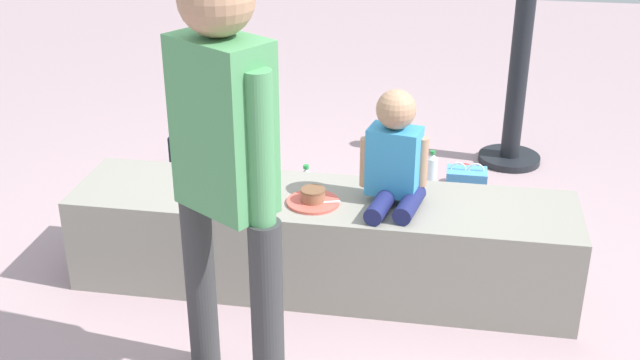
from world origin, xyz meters
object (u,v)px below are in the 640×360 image
child_seated (395,155)px  party_cup_red (463,175)px  cake_plate (313,199)px  handbag_black_leather (200,154)px  water_bottle_far_side (432,169)px  gift_bag (465,200)px  water_bottle_near_gift (306,186)px  cake_box_white (235,208)px  adult_standing (225,153)px

child_seated → party_cup_red: bearing=74.9°
cake_plate → handbag_black_leather: cake_plate is taller
child_seated → water_bottle_far_side: child_seated is taller
gift_bag → handbag_black_leather: (-1.48, 0.42, -0.04)m
party_cup_red → water_bottle_near_gift: bearing=-154.2°
gift_bag → cake_box_white: (-1.15, -0.06, -0.11)m
cake_plate → party_cup_red: bearing=62.2°
child_seated → water_bottle_near_gift: child_seated is taller
adult_standing → water_bottle_near_gift: 1.70m
gift_bag → party_cup_red: 0.56m
child_seated → handbag_black_leather: (-1.17, 1.01, -0.51)m
adult_standing → gift_bag: bearing=59.1°
cake_plate → water_bottle_near_gift: 0.90m
cake_plate → water_bottle_near_gift: (-0.18, 0.81, -0.34)m
child_seated → handbag_black_leather: bearing=139.1°
cake_box_white → child_seated: bearing=-32.4°
adult_standing → cake_box_white: 1.57m
adult_standing → handbag_black_leather: size_ratio=4.25×
water_bottle_far_side → party_cup_red: bearing=14.6°
water_bottle_near_gift → adult_standing: bearing=-89.2°
adult_standing → gift_bag: 1.73m
cake_plate → cake_box_white: (-0.51, 0.59, -0.39)m
water_bottle_far_side → handbag_black_leather: bearing=-176.2°
cake_box_white → handbag_black_leather: 0.59m
water_bottle_far_side → party_cup_red: (0.18, 0.05, -0.04)m
cake_plate → party_cup_red: 1.42m
child_seated → adult_standing: adult_standing is taller
adult_standing → cake_plate: 0.84m
water_bottle_far_side → cake_box_white: water_bottle_far_side is taller
adult_standing → handbag_black_leather: adult_standing is taller
water_bottle_near_gift → handbag_black_leather: bearing=158.4°
child_seated → water_bottle_near_gift: 1.05m
cake_plate → handbag_black_leather: 1.40m
water_bottle_near_gift → cake_box_white: water_bottle_near_gift is taller
cake_plate → water_bottle_near_gift: bearing=102.7°
party_cup_red → cake_box_white: cake_box_white is taller
water_bottle_near_gift → handbag_black_leather: 0.71m
child_seated → cake_box_white: child_seated is taller
child_seated → handbag_black_leather: 1.63m
party_cup_red → adult_standing: bearing=-113.0°
adult_standing → party_cup_red: size_ratio=14.15×
party_cup_red → cake_plate: bearing=-117.8°
adult_standing → cake_box_white: adult_standing is taller
water_bottle_near_gift → gift_bag: bearing=-10.6°
adult_standing → water_bottle_near_gift: (-0.02, 1.49, -0.82)m
adult_standing → party_cup_red: bearing=67.0°
adult_standing → cake_plate: size_ratio=6.80×
child_seated → water_bottle_far_side: size_ratio=2.36×
water_bottle_far_side → child_seated: bearing=-96.9°
adult_standing → child_seated: bearing=56.5°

